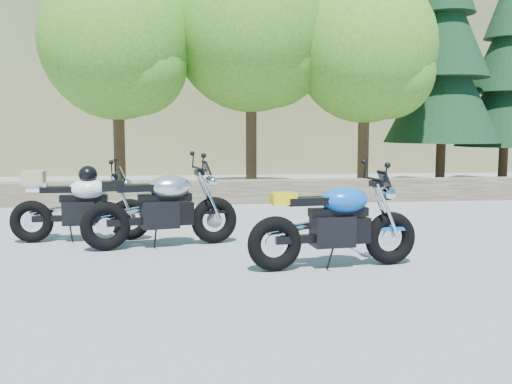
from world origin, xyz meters
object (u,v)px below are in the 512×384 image
Objects in this scene: silver_bike at (162,209)px; white_bike at (80,204)px; blue_bike at (335,225)px; backpack at (355,222)px.

white_bike is at bearing 143.51° from silver_bike.
silver_bike is 1.03× the size of blue_bike.
white_bike is at bearing -157.64° from backpack.
backpack is (0.86, 2.13, -0.34)m from blue_bike.
white_bike is at bearing 142.38° from blue_bike.
silver_bike is 1.08× the size of white_bike.
silver_bike is 2.56m from blue_bike.
white_bike is 0.95× the size of blue_bike.
white_bike is 4.23m from backpack.
silver_bike is 5.81× the size of backpack.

